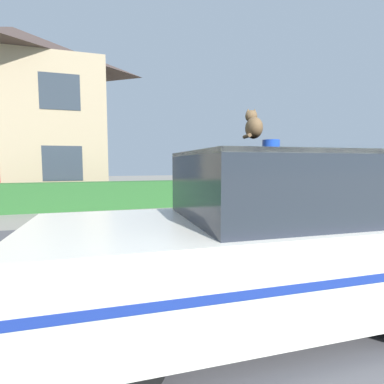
# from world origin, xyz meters

# --- Properties ---
(road_strip) EXTENTS (28.00, 6.99, 0.01)m
(road_strip) POSITION_xyz_m (0.00, 4.42, 0.01)
(road_strip) COLOR #4C4C51
(road_strip) RESTS_ON ground
(garden_hedge) EXTENTS (10.15, 0.65, 0.95)m
(garden_hedge) POSITION_xyz_m (-0.93, 10.76, 0.48)
(garden_hedge) COLOR #2D662D
(garden_hedge) RESTS_ON ground
(police_car) EXTENTS (4.11, 1.90, 1.80)m
(police_car) POSITION_xyz_m (-0.87, 2.68, 0.78)
(police_car) COLOR black
(police_car) RESTS_ON road_strip
(cat) EXTENTS (0.24, 0.31, 0.30)m
(cat) POSITION_xyz_m (-0.88, 2.62, 1.93)
(cat) COLOR brown
(cat) RESTS_ON police_car
(house_left) EXTENTS (7.65, 5.55, 7.29)m
(house_left) POSITION_xyz_m (-5.56, 14.79, 3.70)
(house_left) COLOR tan
(house_left) RESTS_ON ground
(wheelie_bin) EXTENTS (0.77, 0.76, 1.19)m
(wheelie_bin) POSITION_xyz_m (2.64, 8.82, 0.60)
(wheelie_bin) COLOR #23662D
(wheelie_bin) RESTS_ON ground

